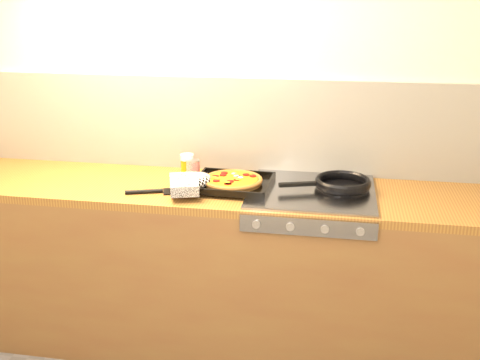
% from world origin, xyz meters
% --- Properties ---
extents(room_shell, '(3.20, 3.20, 3.20)m').
position_xyz_m(room_shell, '(0.00, 1.39, 1.15)').
color(room_shell, white).
rests_on(room_shell, ground).
extents(counter_run, '(3.20, 0.62, 0.90)m').
position_xyz_m(counter_run, '(0.00, 1.10, 0.45)').
color(counter_run, brown).
rests_on(counter_run, ground).
extents(stovetop, '(0.60, 0.56, 0.02)m').
position_xyz_m(stovetop, '(0.45, 1.10, 0.91)').
color(stovetop, gray).
rests_on(stovetop, counter_run).
extents(pizza_on_tray, '(0.50, 0.43, 0.06)m').
position_xyz_m(pizza_on_tray, '(0.00, 1.06, 0.94)').
color(pizza_on_tray, black).
rests_on(pizza_on_tray, stovetop).
extents(frying_pan, '(0.47, 0.34, 0.04)m').
position_xyz_m(frying_pan, '(0.59, 1.14, 0.94)').
color(frying_pan, black).
rests_on(frying_pan, stovetop).
extents(tomato_can, '(0.08, 0.08, 0.10)m').
position_xyz_m(tomato_can, '(-0.17, 1.21, 0.95)').
color(tomato_can, '#AD0D12').
rests_on(tomato_can, counter_run).
extents(juice_glass, '(0.09, 0.09, 0.12)m').
position_xyz_m(juice_glass, '(-0.21, 1.25, 0.96)').
color(juice_glass, orange).
rests_on(juice_glass, counter_run).
extents(wooden_spoon, '(0.30, 0.07, 0.02)m').
position_xyz_m(wooden_spoon, '(0.04, 1.31, 0.91)').
color(wooden_spoon, '#A77F47').
rests_on(wooden_spoon, counter_run).
extents(black_spatula, '(0.28, 0.14, 0.02)m').
position_xyz_m(black_spatula, '(-0.29, 0.96, 0.91)').
color(black_spatula, black).
rests_on(black_spatula, counter_run).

